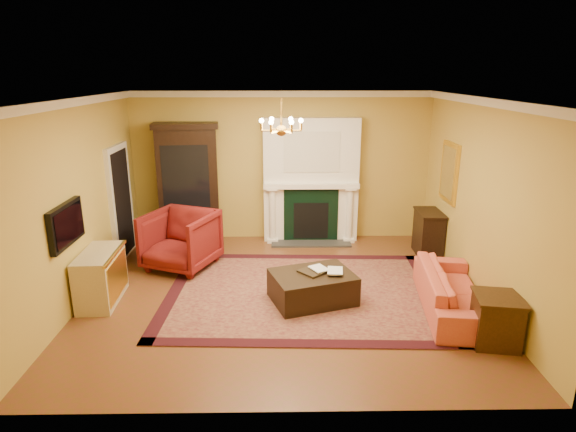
{
  "coord_description": "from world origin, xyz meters",
  "views": [
    {
      "loc": [
        -0.02,
        -6.9,
        3.35
      ],
      "look_at": [
        0.1,
        0.3,
        1.19
      ],
      "focal_mm": 30.0,
      "sensor_mm": 36.0,
      "label": 1
    }
  ],
  "objects_px": {
    "end_table": "(496,321)",
    "console_table": "(428,234)",
    "pedestal_table": "(149,238)",
    "leather_ottoman": "(312,287)",
    "china_cabinet": "(189,187)",
    "coral_sofa": "(453,284)",
    "wingback_armchair": "(180,237)",
    "commode": "(101,277)"
  },
  "relations": [
    {
      "from": "end_table",
      "to": "console_table",
      "type": "xyz_separation_m",
      "value": [
        0.06,
        3.15,
        0.1
      ]
    },
    {
      "from": "pedestal_table",
      "to": "console_table",
      "type": "xyz_separation_m",
      "value": [
        5.22,
        0.19,
        -0.03
      ]
    },
    {
      "from": "console_table",
      "to": "leather_ottoman",
      "type": "xyz_separation_m",
      "value": [
        -2.32,
        -1.93,
        -0.17
      ]
    },
    {
      "from": "console_table",
      "to": "end_table",
      "type": "bearing_deg",
      "value": -89.36
    },
    {
      "from": "china_cabinet",
      "to": "coral_sofa",
      "type": "bearing_deg",
      "value": -42.08
    },
    {
      "from": "leather_ottoman",
      "to": "pedestal_table",
      "type": "bearing_deg",
      "value": 130.68
    },
    {
      "from": "console_table",
      "to": "leather_ottoman",
      "type": "relative_size",
      "value": 0.69
    },
    {
      "from": "wingback_armchair",
      "to": "end_table",
      "type": "relative_size",
      "value": 1.8
    },
    {
      "from": "china_cabinet",
      "to": "console_table",
      "type": "height_order",
      "value": "china_cabinet"
    },
    {
      "from": "commode",
      "to": "end_table",
      "type": "distance_m",
      "value": 5.6
    },
    {
      "from": "coral_sofa",
      "to": "end_table",
      "type": "relative_size",
      "value": 3.35
    },
    {
      "from": "end_table",
      "to": "leather_ottoman",
      "type": "distance_m",
      "value": 2.57
    },
    {
      "from": "coral_sofa",
      "to": "end_table",
      "type": "bearing_deg",
      "value": -157.6
    },
    {
      "from": "end_table",
      "to": "leather_ottoman",
      "type": "relative_size",
      "value": 0.53
    },
    {
      "from": "wingback_armchair",
      "to": "pedestal_table",
      "type": "height_order",
      "value": "wingback_armchair"
    },
    {
      "from": "wingback_armchair",
      "to": "console_table",
      "type": "distance_m",
      "value": 4.6
    },
    {
      "from": "console_table",
      "to": "pedestal_table",
      "type": "bearing_deg",
      "value": -176.14
    },
    {
      "from": "commode",
      "to": "china_cabinet",
      "type": "bearing_deg",
      "value": 69.2
    },
    {
      "from": "leather_ottoman",
      "to": "china_cabinet",
      "type": "bearing_deg",
      "value": 111.53
    },
    {
      "from": "console_table",
      "to": "wingback_armchair",
      "type": "bearing_deg",
      "value": -171.25
    },
    {
      "from": "commode",
      "to": "leather_ottoman",
      "type": "distance_m",
      "value": 3.2
    },
    {
      "from": "china_cabinet",
      "to": "commode",
      "type": "relative_size",
      "value": 2.19
    },
    {
      "from": "pedestal_table",
      "to": "end_table",
      "type": "relative_size",
      "value": 1.2
    },
    {
      "from": "end_table",
      "to": "console_table",
      "type": "relative_size",
      "value": 0.77
    },
    {
      "from": "china_cabinet",
      "to": "pedestal_table",
      "type": "relative_size",
      "value": 3.08
    },
    {
      "from": "wingback_armchair",
      "to": "end_table",
      "type": "distance_m",
      "value": 5.19
    },
    {
      "from": "pedestal_table",
      "to": "console_table",
      "type": "relative_size",
      "value": 0.92
    },
    {
      "from": "wingback_armchair",
      "to": "commode",
      "type": "height_order",
      "value": "wingback_armchair"
    },
    {
      "from": "pedestal_table",
      "to": "end_table",
      "type": "height_order",
      "value": "pedestal_table"
    },
    {
      "from": "pedestal_table",
      "to": "commode",
      "type": "distance_m",
      "value": 1.69
    },
    {
      "from": "leather_ottoman",
      "to": "end_table",
      "type": "bearing_deg",
      "value": -46.69
    },
    {
      "from": "commode",
      "to": "console_table",
      "type": "distance_m",
      "value": 5.81
    },
    {
      "from": "end_table",
      "to": "pedestal_table",
      "type": "bearing_deg",
      "value": 150.22
    },
    {
      "from": "china_cabinet",
      "to": "commode",
      "type": "height_order",
      "value": "china_cabinet"
    },
    {
      "from": "coral_sofa",
      "to": "end_table",
      "type": "xyz_separation_m",
      "value": [
        0.24,
        -0.9,
        -0.1
      ]
    },
    {
      "from": "pedestal_table",
      "to": "console_table",
      "type": "height_order",
      "value": "console_table"
    },
    {
      "from": "wingback_armchair",
      "to": "pedestal_table",
      "type": "xyz_separation_m",
      "value": [
        -0.66,
        0.37,
        -0.13
      ]
    },
    {
      "from": "commode",
      "to": "leather_ottoman",
      "type": "xyz_separation_m",
      "value": [
        3.19,
        -0.08,
        -0.16
      ]
    },
    {
      "from": "china_cabinet",
      "to": "end_table",
      "type": "height_order",
      "value": "china_cabinet"
    },
    {
      "from": "commode",
      "to": "leather_ottoman",
      "type": "relative_size",
      "value": 0.89
    },
    {
      "from": "wingback_armchair",
      "to": "leather_ottoman",
      "type": "bearing_deg",
      "value": -9.3
    },
    {
      "from": "china_cabinet",
      "to": "commode",
      "type": "distance_m",
      "value": 2.92
    }
  ]
}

